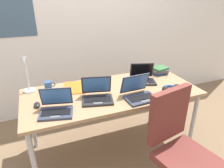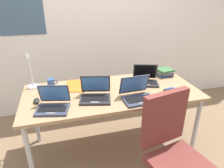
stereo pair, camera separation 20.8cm
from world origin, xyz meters
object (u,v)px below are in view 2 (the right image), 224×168
at_px(desk_lamp, 30,71).
at_px(computer_mouse, 36,101).
at_px(laptop_by_keyboard, 145,80).
at_px(cell_phone, 105,85).
at_px(laptop_near_mouse, 95,95).
at_px(laptop_back_left, 138,95).
at_px(office_chair, 174,162).
at_px(paper_folder_center, 76,86).
at_px(laptop_far_corner, 53,105).
at_px(book_stack, 165,72).
at_px(headphones, 173,92).
at_px(coffee_mug, 51,83).

distance_m(desk_lamp, computer_mouse, 0.37).
distance_m(laptop_by_keyboard, cell_phone, 0.46).
bearing_deg(computer_mouse, laptop_near_mouse, -7.19).
bearing_deg(laptop_by_keyboard, laptop_back_left, -124.41).
bearing_deg(cell_phone, laptop_back_left, -77.86).
bearing_deg(office_chair, laptop_back_left, 105.10).
bearing_deg(paper_folder_center, laptop_back_left, -39.94).
bearing_deg(laptop_back_left, desk_lamp, 152.83).
xyz_separation_m(laptop_by_keyboard, laptop_back_left, (-0.23, -0.33, 0.00)).
bearing_deg(laptop_far_corner, book_stack, 18.46).
relative_size(laptop_near_mouse, headphones, 1.59).
relative_size(laptop_back_left, cell_phone, 2.27).
distance_m(laptop_near_mouse, book_stack, 1.00).
distance_m(laptop_far_corner, cell_phone, 0.66).
bearing_deg(laptop_far_corner, laptop_near_mouse, 12.64).
distance_m(laptop_near_mouse, office_chair, 0.91).
bearing_deg(laptop_near_mouse, laptop_far_corner, -167.36).
distance_m(desk_lamp, laptop_by_keyboard, 1.24).
bearing_deg(headphones, desk_lamp, 160.89).
bearing_deg(laptop_by_keyboard, cell_phone, 172.23).
height_order(laptop_by_keyboard, book_stack, laptop_by_keyboard).
bearing_deg(laptop_far_corner, paper_folder_center, 60.05).
bearing_deg(cell_phone, computer_mouse, 177.93).
distance_m(laptop_far_corner, computer_mouse, 0.22).
relative_size(laptop_far_corner, headphones, 1.51).
distance_m(desk_lamp, headphones, 1.48).
xyz_separation_m(laptop_back_left, headphones, (0.40, 0.03, -0.03)).
bearing_deg(paper_folder_center, laptop_near_mouse, -65.76).
relative_size(laptop_by_keyboard, coffee_mug, 2.89).
xyz_separation_m(laptop_near_mouse, headphones, (0.79, -0.09, -0.03)).
bearing_deg(laptop_far_corner, computer_mouse, 133.14).
bearing_deg(desk_lamp, laptop_by_keyboard, -8.32).
height_order(computer_mouse, headphones, headphones).
xyz_separation_m(cell_phone, book_stack, (0.77, 0.08, 0.04)).
height_order(desk_lamp, headphones, desk_lamp).
height_order(desk_lamp, cell_phone, desk_lamp).
bearing_deg(office_chair, headphones, 64.39).
xyz_separation_m(cell_phone, headphones, (0.63, -0.37, 0.01)).
bearing_deg(office_chair, computer_mouse, 146.82).
height_order(laptop_far_corner, paper_folder_center, laptop_far_corner).
xyz_separation_m(laptop_near_mouse, office_chair, (0.53, -0.63, -0.39)).
relative_size(headphones, coffee_mug, 1.89).
distance_m(computer_mouse, headphones, 1.34).
bearing_deg(coffee_mug, desk_lamp, -177.99).
bearing_deg(laptop_near_mouse, paper_folder_center, 114.24).
height_order(laptop_far_corner, headphones, laptop_far_corner).
xyz_separation_m(laptop_near_mouse, computer_mouse, (-0.55, 0.07, -0.03)).
relative_size(desk_lamp, office_chair, 0.41).
xyz_separation_m(laptop_by_keyboard, office_chair, (-0.09, -0.84, -0.38)).
relative_size(laptop_by_keyboard, laptop_back_left, 1.06).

